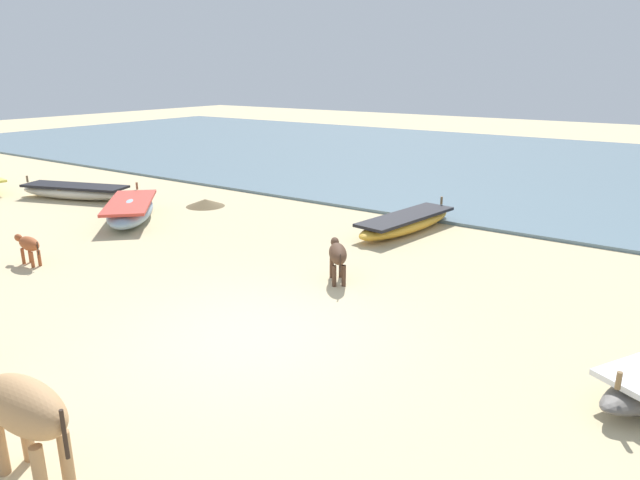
{
  "coord_description": "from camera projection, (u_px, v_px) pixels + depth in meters",
  "views": [
    {
      "loc": [
        5.07,
        -5.62,
        3.69
      ],
      "look_at": [
        -0.82,
        2.82,
        0.6
      ],
      "focal_mm": 31.9,
      "sensor_mm": 36.0,
      "label": 1
    }
  ],
  "objects": [
    {
      "name": "ground",
      "position": [
        255.0,
        334.0,
        8.26
      ],
      "size": [
        80.0,
        80.0,
        0.0
      ],
      "primitive_type": "plane",
      "color": "#CCB789"
    },
    {
      "name": "sea_water",
      "position": [
        553.0,
        168.0,
        21.9
      ],
      "size": [
        60.0,
        20.0,
        0.08
      ],
      "primitive_type": "cube",
      "color": "slate",
      "rests_on": "ground"
    },
    {
      "name": "fishing_boat_0",
      "position": [
        131.0,
        210.0,
        14.41
      ],
      "size": [
        2.96,
        2.97,
        0.71
      ],
      "rotation": [
        0.0,
        0.0,
        2.35
      ],
      "color": "#8CA5B7",
      "rests_on": "ground"
    },
    {
      "name": "fishing_boat_1",
      "position": [
        406.0,
        223.0,
        13.42
      ],
      "size": [
        1.31,
        3.44,
        0.6
      ],
      "rotation": [
        0.0,
        0.0,
        1.42
      ],
      "color": "gold",
      "rests_on": "ground"
    },
    {
      "name": "fishing_boat_5",
      "position": [
        75.0,
        191.0,
        16.84
      ],
      "size": [
        3.71,
        2.02,
        0.62
      ],
      "rotation": [
        0.0,
        0.0,
        3.48
      ],
      "color": "beige",
      "rests_on": "ground"
    },
    {
      "name": "cow_adult_tan",
      "position": [
        22.0,
        408.0,
        5.16
      ],
      "size": [
        1.62,
        0.47,
        1.05
      ],
      "rotation": [
        0.0,
        0.0,
        3.15
      ],
      "color": "tan",
      "rests_on": "ground"
    },
    {
      "name": "calf_near_rust",
      "position": [
        28.0,
        245.0,
        11.11
      ],
      "size": [
        0.89,
        0.28,
        0.57
      ],
      "rotation": [
        0.0,
        0.0,
        3.09
      ],
      "color": "#9E4C28",
      "rests_on": "ground"
    },
    {
      "name": "calf_far_dark",
      "position": [
        338.0,
        254.0,
        10.21
      ],
      "size": [
        0.84,
        0.95,
        0.71
      ],
      "rotation": [
        0.0,
        0.0,
        2.26
      ],
      "color": "#4C3323",
      "rests_on": "ground"
    },
    {
      "name": "debris_pile_1",
      "position": [
        205.0,
        203.0,
        15.97
      ],
      "size": [
        1.11,
        1.11,
        0.2
      ],
      "primitive_type": "cone",
      "rotation": [
        0.0,
        0.0,
        1.55
      ],
      "color": "brown",
      "rests_on": "ground"
    }
  ]
}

